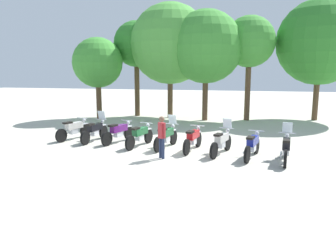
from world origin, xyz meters
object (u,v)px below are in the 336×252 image
Objects in this scene: tree_1 at (136,45)px; tree_2 at (170,44)px; tree_5 at (320,42)px; motorcycle_1 at (95,130)px; motorcycle_3 at (140,135)px; motorcycle_0 at (74,129)px; person_0 at (162,134)px; tree_4 at (250,42)px; motorcycle_8 at (286,148)px; motorcycle_2 at (119,132)px; tree_3 at (206,47)px; motorcycle_4 at (166,136)px; motorcycle_7 at (252,145)px; tree_0 at (98,63)px; motorcycle_5 at (193,139)px; motorcycle_6 at (222,141)px.

tree_2 is (2.51, -0.32, -0.02)m from tree_1.
tree_1 is 0.86× the size of tree_5.
motorcycle_1 is 1.01× the size of motorcycle_3.
motorcycle_0 is at bearing 91.72° from motorcycle_3.
motorcycle_1 is 4.41m from person_0.
tree_4 reaches higher than tree_1.
motorcycle_1 is 8.48m from motorcycle_8.
tree_2 is at bearing 15.63° from motorcycle_2.
motorcycle_2 is 9.36m from tree_3.
motorcycle_8 is at bearing 135.16° from person_0.
motorcycle_4 is 3.66m from motorcycle_7.
motorcycle_1 is at bearing -67.30° from tree_0.
motorcycle_8 is 0.28× the size of tree_5.
motorcycle_7 is at bearing -72.75° from tree_3.
tree_3 is 1.05× the size of tree_4.
tree_4 reaches higher than person_0.
tree_5 is (3.11, 11.03, 4.55)m from motorcycle_8.
motorcycle_0 is at bearing 90.57° from motorcycle_5.
motorcycle_4 is 2.44m from motorcycle_6.
motorcycle_6 is at bearing -85.51° from motorcycle_3.
tree_0 is 0.81× the size of tree_1.
motorcycle_8 is at bearing -57.13° from tree_2.
motorcycle_4 is 1.74m from person_0.
motorcycle_8 is at bearing -66.79° from tree_3.
tree_1 is at bearing 14.58° from motorcycle_0.
person_0 is 0.30× the size of tree_0.
tree_3 is (0.51, 9.95, 3.82)m from person_0.
motorcycle_5 is (3.56, -0.75, 0.00)m from motorcycle_2.
tree_4 is (3.23, 10.61, 4.12)m from person_0.
motorcycle_3 is 0.28× the size of tree_2.
motorcycle_1 is at bearing -101.82° from tree_2.
tree_2 reaches higher than tree_3.
tree_5 reaches higher than motorcycle_3.
person_0 is 0.21× the size of tree_5.
tree_1 is (-3.12, 9.31, 4.56)m from motorcycle_3.
tree_4 is at bearing -15.17° from motorcycle_2.
motorcycle_1 reaches higher than motorcycle_3.
motorcycle_4 is 0.30× the size of tree_3.
motorcycle_4 is 0.40× the size of tree_0.
tree_4 reaches higher than motorcycle_0.
motorcycle_3 is at bearing -103.02° from tree_3.
motorcycle_2 is 1.30× the size of person_0.
tree_0 is 10.04m from tree_4.
tree_1 reaches higher than motorcycle_5.
motorcycle_4 is 0.28× the size of tree_5.
tree_3 reaches higher than tree_4.
motorcycle_8 reaches higher than motorcycle_7.
tree_3 reaches higher than motorcycle_8.
motorcycle_8 is (4.74, -1.12, 0.00)m from motorcycle_4.
motorcycle_2 is at bearing -124.68° from tree_4.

